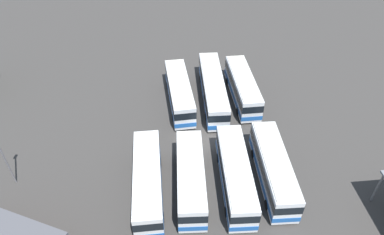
# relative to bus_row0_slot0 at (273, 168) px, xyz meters

# --- Properties ---
(ground_plane) EXTENTS (91.21, 91.21, 0.00)m
(ground_plane) POSITION_rel_bus_row0_slot0_xyz_m (5.91, 7.03, -1.82)
(ground_plane) COLOR #383533
(bus_row0_slot0) EXTENTS (10.97, 3.72, 3.43)m
(bus_row0_slot0) POSITION_rel_bus_row0_slot0_xyz_m (0.00, 0.00, 0.00)
(bus_row0_slot0) COLOR silver
(bus_row0_slot0) RESTS_ON ground_plane
(bus_row0_slot1) EXTENTS (11.25, 3.67, 3.43)m
(bus_row0_slot1) POSITION_rel_bus_row0_slot0_xyz_m (-0.90, 3.81, 0.00)
(bus_row0_slot1) COLOR silver
(bus_row0_slot1) RESTS_ON ground_plane
(bus_row0_slot2) EXTENTS (10.35, 3.46, 3.43)m
(bus_row0_slot2) POSITION_rel_bus_row0_slot0_xyz_m (-1.51, 8.13, -0.00)
(bus_row0_slot2) COLOR silver
(bus_row0_slot2) RESTS_ON ground_plane
(bus_row0_slot3) EXTENTS (11.21, 4.21, 3.43)m
(bus_row0_slot3) POSITION_rel_bus_row0_slot0_xyz_m (-2.07, 12.22, 0.00)
(bus_row0_slot3) COLOR silver
(bus_row0_slot3) RESTS_ON ground_plane
(bus_row1_slot0) EXTENTS (11.12, 4.25, 3.43)m
(bus_row1_slot0) POSITION_rel_bus_row0_slot0_xyz_m (13.90, 2.13, 0.00)
(bus_row1_slot0) COLOR silver
(bus_row1_slot0) RESTS_ON ground_plane
(bus_row1_slot1) EXTENTS (13.45, 4.00, 3.43)m
(bus_row1_slot1) POSITION_rel_bus_row0_slot0_xyz_m (13.29, 5.96, 0.00)
(bus_row1_slot1) COLOR silver
(bus_row1_slot1) RESTS_ON ground_plane
(bus_row1_slot2) EXTENTS (11.35, 4.71, 3.43)m
(bus_row1_slot2) POSITION_rel_bus_row0_slot0_xyz_m (12.41, 10.22, 0.00)
(bus_row1_slot2) COLOR silver
(bus_row1_slot2) RESTS_ON ground_plane
(lamp_post_by_building) EXTENTS (0.56, 0.28, 7.33)m
(lamp_post_by_building) POSITION_rel_bus_row0_slot0_xyz_m (-1.42, 25.93, 2.26)
(lamp_post_by_building) COLOR slate
(lamp_post_by_building) RESTS_ON ground_plane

